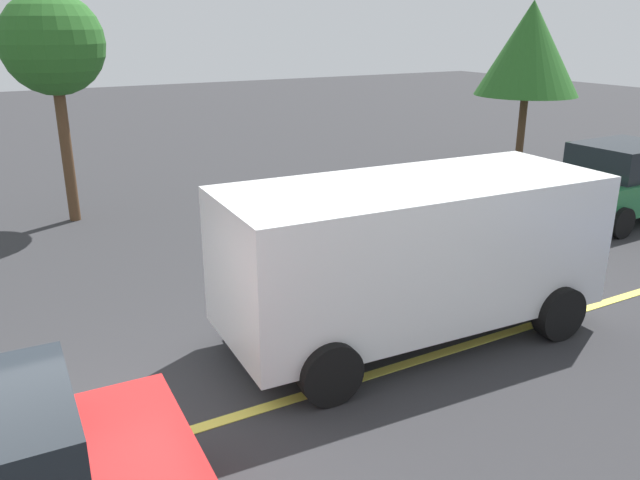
{
  "coord_description": "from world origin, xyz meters",
  "views": [
    {
      "loc": [
        -0.4,
        -5.69,
        4.14
      ],
      "look_at": [
        3.28,
        0.86,
        1.56
      ],
      "focal_mm": 35.58,
      "sensor_mm": 36.0,
      "label": 1
    }
  ],
  "objects_px": {
    "white_van": "(414,249)",
    "car_green_approaching": "(625,180)",
    "tree_centre_verge": "(530,49)",
    "tree_right_verge": "(53,46)"
  },
  "relations": [
    {
      "from": "white_van",
      "to": "tree_centre_verge",
      "type": "xyz_separation_m",
      "value": [
        8.91,
        6.67,
        2.2
      ]
    },
    {
      "from": "tree_centre_verge",
      "to": "tree_right_verge",
      "type": "xyz_separation_m",
      "value": [
        -12.09,
        1.36,
        0.24
      ]
    },
    {
      "from": "white_van",
      "to": "tree_centre_verge",
      "type": "distance_m",
      "value": 11.35
    },
    {
      "from": "white_van",
      "to": "car_green_approaching",
      "type": "xyz_separation_m",
      "value": [
        7.59,
        2.28,
        -0.43
      ]
    },
    {
      "from": "car_green_approaching",
      "to": "tree_right_verge",
      "type": "bearing_deg",
      "value": 151.88
    },
    {
      "from": "tree_centre_verge",
      "to": "tree_right_verge",
      "type": "bearing_deg",
      "value": 173.58
    },
    {
      "from": "car_green_approaching",
      "to": "tree_centre_verge",
      "type": "xyz_separation_m",
      "value": [
        1.32,
        4.4,
        2.63
      ]
    },
    {
      "from": "car_green_approaching",
      "to": "white_van",
      "type": "bearing_deg",
      "value": -163.32
    },
    {
      "from": "white_van",
      "to": "tree_centre_verge",
      "type": "relative_size",
      "value": 1.12
    },
    {
      "from": "tree_centre_verge",
      "to": "car_green_approaching",
      "type": "bearing_deg",
      "value": -106.67
    }
  ]
}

